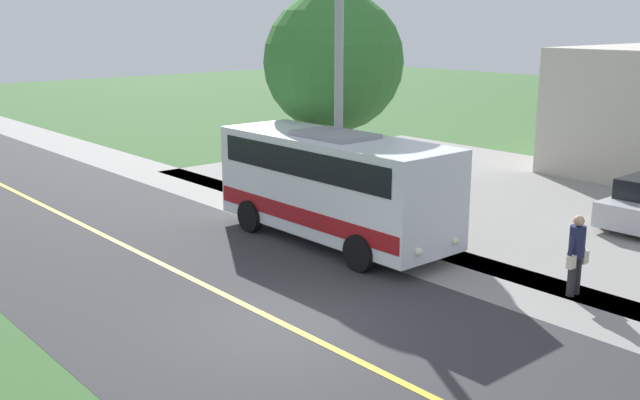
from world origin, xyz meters
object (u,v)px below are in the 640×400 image
object	(u,v)px
pedestrian_with_bags	(576,252)
street_light_pole	(335,72)
shuttle_bus_front	(334,182)
tree_curbside	(333,62)

from	to	relation	value
pedestrian_with_bags	street_light_pole	size ratio (longest dim) A/B	0.22
shuttle_bus_front	street_light_pole	size ratio (longest dim) A/B	0.89
pedestrian_with_bags	street_light_pole	world-z (taller)	street_light_pole
shuttle_bus_front	street_light_pole	xyz separation A→B (m)	(-0.40, -0.42, 2.85)
shuttle_bus_front	pedestrian_with_bags	distance (m)	6.52
shuttle_bus_front	street_light_pole	world-z (taller)	street_light_pole
tree_curbside	pedestrian_with_bags	bearing A→B (deg)	80.24
street_light_pole	tree_curbside	size ratio (longest dim) A/B	1.21
tree_curbside	street_light_pole	bearing A→B (deg)	48.93
shuttle_bus_front	pedestrian_with_bags	size ratio (longest dim) A/B	4.04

